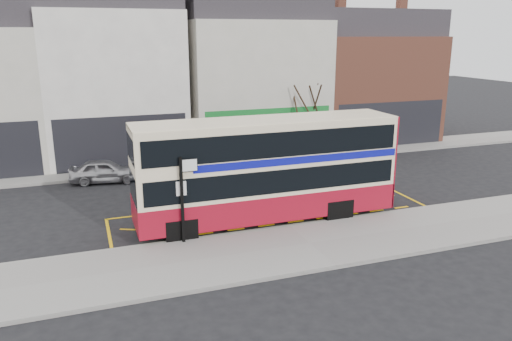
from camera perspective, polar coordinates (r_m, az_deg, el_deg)
name	(u,v)px	position (r m, az deg, el deg)	size (l,w,h in m)	color
ground	(286,225)	(20.90, 3.42, -6.25)	(120.00, 120.00, 0.00)	black
pavement	(310,245)	(18.94, 6.16, -8.43)	(40.00, 4.00, 0.15)	gray
kerb	(289,227)	(20.55, 3.83, -6.42)	(40.00, 0.15, 0.15)	gray
far_pavement	(216,162)	(30.81, -4.56, 1.01)	(50.00, 3.00, 0.15)	gray
road_markings	(272,212)	(22.28, 1.81, -4.82)	(14.00, 3.40, 0.01)	yellow
terrace_left	(113,73)	(32.99, -16.06, 10.67)	(8.00, 8.01, 11.80)	beige
terrace_green_shop	(249,73)	(34.78, -0.83, 11.05)	(9.00, 8.01, 11.30)	beige
terrace_right	(363,77)	(38.66, 12.12, 10.42)	(9.00, 8.01, 10.30)	#9B533E
double_decker_bus	(267,169)	(20.67, 1.31, 0.23)	(10.92, 2.54, 4.36)	beige
bus_stop_post	(183,192)	(18.46, -8.29, -2.45)	(0.81, 0.13, 3.26)	black
car_silver	(105,171)	(27.78, -16.89, -0.04)	(1.47, 3.66, 1.25)	#AEADB2
car_grey	(227,163)	(28.11, -3.31, 0.90)	(1.44, 4.12, 1.36)	#38393F
car_white	(358,146)	(32.58, 11.53, 2.73)	(2.06, 5.06, 1.47)	silver
street_tree_right	(306,93)	(31.87, 5.73, 8.76)	(2.76, 2.76, 5.96)	#342817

